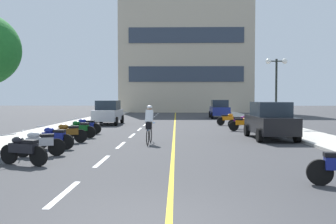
# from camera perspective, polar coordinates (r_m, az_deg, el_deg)

# --- Properties ---
(ground_plane) EXTENTS (140.00, 140.00, 0.00)m
(ground_plane) POSITION_cam_1_polar(r_m,az_deg,el_deg) (26.72, 0.50, -2.14)
(ground_plane) COLOR #38383A
(curb_left) EXTENTS (2.40, 72.00, 0.12)m
(curb_left) POSITION_cam_1_polar(r_m,az_deg,el_deg) (30.66, -13.01, -1.53)
(curb_left) COLOR #B7B2A8
(curb_left) RESTS_ON ground
(curb_right) EXTENTS (2.40, 72.00, 0.12)m
(curb_right) POSITION_cam_1_polar(r_m,az_deg,el_deg) (30.48, 14.25, -1.56)
(curb_right) COLOR #B7B2A8
(curb_right) RESTS_ON ground
(lane_dash_0) EXTENTS (0.14, 2.20, 0.01)m
(lane_dash_0) POSITION_cam_1_polar(r_m,az_deg,el_deg) (8.25, -15.78, -12.02)
(lane_dash_0) COLOR silver
(lane_dash_0) RESTS_ON ground
(lane_dash_1) EXTENTS (0.14, 2.20, 0.01)m
(lane_dash_1) POSITION_cam_1_polar(r_m,az_deg,el_deg) (12.05, -10.15, -7.46)
(lane_dash_1) COLOR silver
(lane_dash_1) RESTS_ON ground
(lane_dash_2) EXTENTS (0.14, 2.20, 0.01)m
(lane_dash_2) POSITION_cam_1_polar(r_m,az_deg,el_deg) (15.95, -7.28, -5.08)
(lane_dash_2) COLOR silver
(lane_dash_2) RESTS_ON ground
(lane_dash_3) EXTENTS (0.14, 2.20, 0.01)m
(lane_dash_3) POSITION_cam_1_polar(r_m,az_deg,el_deg) (19.89, -5.56, -3.64)
(lane_dash_3) COLOR silver
(lane_dash_3) RESTS_ON ground
(lane_dash_4) EXTENTS (0.14, 2.20, 0.01)m
(lane_dash_4) POSITION_cam_1_polar(r_m,az_deg,el_deg) (23.85, -4.41, -2.67)
(lane_dash_4) COLOR silver
(lane_dash_4) RESTS_ON ground
(lane_dash_5) EXTENTS (0.14, 2.20, 0.01)m
(lane_dash_5) POSITION_cam_1_polar(r_m,az_deg,el_deg) (27.82, -3.60, -1.97)
(lane_dash_5) COLOR silver
(lane_dash_5) RESTS_ON ground
(lane_dash_6) EXTENTS (0.14, 2.20, 0.01)m
(lane_dash_6) POSITION_cam_1_polar(r_m,az_deg,el_deg) (31.80, -2.98, -1.45)
(lane_dash_6) COLOR silver
(lane_dash_6) RESTS_ON ground
(lane_dash_7) EXTENTS (0.14, 2.20, 0.01)m
(lane_dash_7) POSITION_cam_1_polar(r_m,az_deg,el_deg) (35.78, -2.50, -1.05)
(lane_dash_7) COLOR silver
(lane_dash_7) RESTS_ON ground
(lane_dash_8) EXTENTS (0.14, 2.20, 0.01)m
(lane_dash_8) POSITION_cam_1_polar(r_m,az_deg,el_deg) (39.76, -2.12, -0.72)
(lane_dash_8) COLOR silver
(lane_dash_8) RESTS_ON ground
(lane_dash_9) EXTENTS (0.14, 2.20, 0.01)m
(lane_dash_9) POSITION_cam_1_polar(r_m,az_deg,el_deg) (43.75, -1.81, -0.46)
(lane_dash_9) COLOR silver
(lane_dash_9) RESTS_ON ground
(lane_dash_10) EXTENTS (0.14, 2.20, 0.01)m
(lane_dash_10) POSITION_cam_1_polar(r_m,az_deg,el_deg) (47.74, -1.55, -0.24)
(lane_dash_10) COLOR silver
(lane_dash_10) RESTS_ON ground
(lane_dash_11) EXTENTS (0.14, 2.20, 0.01)m
(lane_dash_11) POSITION_cam_1_polar(r_m,az_deg,el_deg) (51.74, -1.33, -0.05)
(lane_dash_11) COLOR silver
(lane_dash_11) RESTS_ON ground
(centre_line_yellow) EXTENTS (0.12, 66.00, 0.01)m
(centre_line_yellow) POSITION_cam_1_polar(r_m,az_deg,el_deg) (29.71, 1.06, -1.70)
(centre_line_yellow) COLOR gold
(centre_line_yellow) RESTS_ON ground
(office_building) EXTENTS (18.72, 8.10, 17.63)m
(office_building) POSITION_cam_1_polar(r_m,az_deg,el_deg) (55.07, 2.70, 9.27)
(office_building) COLOR #BCAD93
(office_building) RESTS_ON ground
(street_lamp_mid) EXTENTS (1.46, 0.36, 4.56)m
(street_lamp_mid) POSITION_cam_1_polar(r_m,az_deg,el_deg) (26.10, 16.39, 5.37)
(street_lamp_mid) COLOR black
(street_lamp_mid) RESTS_ON curb_right
(parked_car_near) EXTENTS (1.97, 4.22, 1.82)m
(parked_car_near) POSITION_cam_1_polar(r_m,az_deg,el_deg) (18.81, 15.50, -1.25)
(parked_car_near) COLOR black
(parked_car_near) RESTS_ON ground
(parked_car_mid) EXTENTS (1.94, 4.21, 1.82)m
(parked_car_mid) POSITION_cam_1_polar(r_m,az_deg,el_deg) (28.56, -9.22, -0.05)
(parked_car_mid) COLOR black
(parked_car_mid) RESTS_ON ground
(parked_car_far) EXTENTS (2.00, 4.24, 1.82)m
(parked_car_far) POSITION_cam_1_polar(r_m,az_deg,el_deg) (37.21, 7.97, 0.47)
(parked_car_far) COLOR black
(parked_car_far) RESTS_ON ground
(motorcycle_1) EXTENTS (1.64, 0.80, 0.92)m
(motorcycle_1) POSITION_cam_1_polar(r_m,az_deg,el_deg) (11.92, -21.47, -5.41)
(motorcycle_1) COLOR black
(motorcycle_1) RESTS_ON ground
(motorcycle_2) EXTENTS (1.65, 0.77, 0.92)m
(motorcycle_2) POSITION_cam_1_polar(r_m,az_deg,el_deg) (13.46, -19.23, -4.52)
(motorcycle_2) COLOR black
(motorcycle_2) RESTS_ON ground
(motorcycle_3) EXTENTS (1.69, 0.63, 0.92)m
(motorcycle_3) POSITION_cam_1_polar(r_m,az_deg,el_deg) (15.24, -17.27, -3.73)
(motorcycle_3) COLOR black
(motorcycle_3) RESTS_ON ground
(motorcycle_4) EXTENTS (1.65, 0.75, 0.92)m
(motorcycle_4) POSITION_cam_1_polar(r_m,az_deg,el_deg) (17.06, -15.24, -3.08)
(motorcycle_4) COLOR black
(motorcycle_4) RESTS_ON ground
(motorcycle_5) EXTENTS (1.68, 0.66, 0.92)m
(motorcycle_5) POSITION_cam_1_polar(r_m,az_deg,el_deg) (19.15, -13.45, -2.50)
(motorcycle_5) COLOR black
(motorcycle_5) RESTS_ON ground
(motorcycle_6) EXTENTS (1.70, 0.60, 0.92)m
(motorcycle_6) POSITION_cam_1_polar(r_m,az_deg,el_deg) (20.98, -12.60, -2.09)
(motorcycle_6) COLOR black
(motorcycle_6) RESTS_ON ground
(motorcycle_7) EXTENTS (1.70, 0.60, 0.92)m
(motorcycle_7) POSITION_cam_1_polar(r_m,az_deg,el_deg) (22.85, 11.53, -1.73)
(motorcycle_7) COLOR black
(motorcycle_7) RESTS_ON ground
(motorcycle_8) EXTENTS (1.65, 0.77, 0.92)m
(motorcycle_8) POSITION_cam_1_polar(r_m,az_deg,el_deg) (24.42, 11.23, -1.48)
(motorcycle_8) COLOR black
(motorcycle_8) RESTS_ON ground
(motorcycle_9) EXTENTS (1.67, 0.71, 0.92)m
(motorcycle_9) POSITION_cam_1_polar(r_m,az_deg,el_deg) (27.60, 9.24, -1.05)
(motorcycle_9) COLOR black
(motorcycle_9) RESTS_ON ground
(cyclist_rider) EXTENTS (0.42, 1.77, 1.71)m
(cyclist_rider) POSITION_cam_1_polar(r_m,az_deg,el_deg) (16.30, -2.92, -1.79)
(cyclist_rider) COLOR black
(cyclist_rider) RESTS_ON ground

